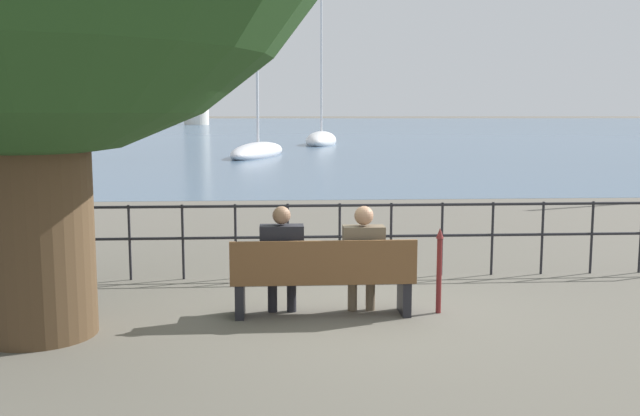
{
  "coord_description": "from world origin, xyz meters",
  "views": [
    {
      "loc": [
        -0.53,
        -7.94,
        2.3
      ],
      "look_at": [
        0.0,
        0.5,
        1.17
      ],
      "focal_mm": 40.0,
      "sensor_mm": 36.0,
      "label": 1
    }
  ],
  "objects_px": {
    "closed_umbrella": "(439,266)",
    "sailboat_1": "(321,140)",
    "seated_person_left": "(282,256)",
    "harbor_lighthouse": "(195,76)",
    "park_bench": "(323,278)",
    "sailboat_0": "(48,140)",
    "sailboat_2": "(258,152)",
    "seated_person_right": "(363,255)"
  },
  "relations": [
    {
      "from": "seated_person_left",
      "to": "seated_person_right",
      "type": "xyz_separation_m",
      "value": [
        0.93,
        0.0,
        -0.0
      ]
    },
    {
      "from": "closed_umbrella",
      "to": "seated_person_left",
      "type": "bearing_deg",
      "value": 179.34
    },
    {
      "from": "closed_umbrella",
      "to": "sailboat_1",
      "type": "relative_size",
      "value": 0.09
    },
    {
      "from": "sailboat_1",
      "to": "sailboat_0",
      "type": "bearing_deg",
      "value": -175.31
    },
    {
      "from": "park_bench",
      "to": "harbor_lighthouse",
      "type": "bearing_deg",
      "value": 96.78
    },
    {
      "from": "sailboat_0",
      "to": "sailboat_1",
      "type": "relative_size",
      "value": 0.95
    },
    {
      "from": "seated_person_left",
      "to": "seated_person_right",
      "type": "height_order",
      "value": "seated_person_left"
    },
    {
      "from": "park_bench",
      "to": "harbor_lighthouse",
      "type": "relative_size",
      "value": 0.1
    },
    {
      "from": "seated_person_right",
      "to": "sailboat_0",
      "type": "bearing_deg",
      "value": 111.09
    },
    {
      "from": "seated_person_left",
      "to": "sailboat_1",
      "type": "distance_m",
      "value": 44.59
    },
    {
      "from": "closed_umbrella",
      "to": "sailboat_0",
      "type": "xyz_separation_m",
      "value": [
        -18.75,
        46.36,
        -0.26
      ]
    },
    {
      "from": "seated_person_left",
      "to": "sailboat_1",
      "type": "xyz_separation_m",
      "value": [
        3.31,
        44.47,
        -0.37
      ]
    },
    {
      "from": "sailboat_1",
      "to": "sailboat_2",
      "type": "distance_m",
      "value": 14.61
    },
    {
      "from": "seated_person_left",
      "to": "harbor_lighthouse",
      "type": "relative_size",
      "value": 0.06
    },
    {
      "from": "seated_person_left",
      "to": "sailboat_2",
      "type": "relative_size",
      "value": 0.15
    },
    {
      "from": "sailboat_2",
      "to": "seated_person_right",
      "type": "bearing_deg",
      "value": -71.91
    },
    {
      "from": "sailboat_0",
      "to": "seated_person_right",
      "type": "bearing_deg",
      "value": -74.8
    },
    {
      "from": "sailboat_0",
      "to": "closed_umbrella",
      "type": "bearing_deg",
      "value": -73.87
    },
    {
      "from": "sailboat_1",
      "to": "seated_person_left",
      "type": "bearing_deg",
      "value": -84.28
    },
    {
      "from": "closed_umbrella",
      "to": "sailboat_0",
      "type": "relative_size",
      "value": 0.09
    },
    {
      "from": "seated_person_left",
      "to": "sailboat_0",
      "type": "bearing_deg",
      "value": 110.08
    },
    {
      "from": "seated_person_right",
      "to": "sailboat_2",
      "type": "relative_size",
      "value": 0.15
    },
    {
      "from": "closed_umbrella",
      "to": "harbor_lighthouse",
      "type": "height_order",
      "value": "harbor_lighthouse"
    },
    {
      "from": "closed_umbrella",
      "to": "sailboat_2",
      "type": "relative_size",
      "value": 0.12
    },
    {
      "from": "park_bench",
      "to": "seated_person_right",
      "type": "distance_m",
      "value": 0.53
    },
    {
      "from": "park_bench",
      "to": "harbor_lighthouse",
      "type": "height_order",
      "value": "harbor_lighthouse"
    },
    {
      "from": "park_bench",
      "to": "sailboat_2",
      "type": "distance_m",
      "value": 30.62
    },
    {
      "from": "seated_person_right",
      "to": "harbor_lighthouse",
      "type": "distance_m",
      "value": 136.87
    },
    {
      "from": "sailboat_2",
      "to": "harbor_lighthouse",
      "type": "height_order",
      "value": "harbor_lighthouse"
    },
    {
      "from": "sailboat_2",
      "to": "sailboat_1",
      "type": "bearing_deg",
      "value": 87.32
    },
    {
      "from": "sailboat_0",
      "to": "harbor_lighthouse",
      "type": "xyz_separation_m",
      "value": [
        1.29,
        89.23,
        9.29
      ]
    },
    {
      "from": "seated_person_right",
      "to": "sailboat_1",
      "type": "bearing_deg",
      "value": 86.93
    },
    {
      "from": "closed_umbrella",
      "to": "sailboat_1",
      "type": "bearing_deg",
      "value": 88.06
    },
    {
      "from": "park_bench",
      "to": "harbor_lighthouse",
      "type": "xyz_separation_m",
      "value": [
        -16.12,
        135.65,
        9.14
      ]
    },
    {
      "from": "park_bench",
      "to": "sailboat_1",
      "type": "height_order",
      "value": "sailboat_1"
    },
    {
      "from": "closed_umbrella",
      "to": "sailboat_1",
      "type": "height_order",
      "value": "sailboat_1"
    },
    {
      "from": "harbor_lighthouse",
      "to": "park_bench",
      "type": "bearing_deg",
      "value": -83.22
    },
    {
      "from": "sailboat_2",
      "to": "harbor_lighthouse",
      "type": "bearing_deg",
      "value": 112.42
    },
    {
      "from": "sailboat_1",
      "to": "harbor_lighthouse",
      "type": "distance_m",
      "value": 93.52
    },
    {
      "from": "seated_person_right",
      "to": "seated_person_left",
      "type": "bearing_deg",
      "value": -179.96
    },
    {
      "from": "sailboat_0",
      "to": "seated_person_left",
      "type": "bearing_deg",
      "value": -75.81
    },
    {
      "from": "closed_umbrella",
      "to": "harbor_lighthouse",
      "type": "distance_m",
      "value": 137.01
    }
  ]
}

